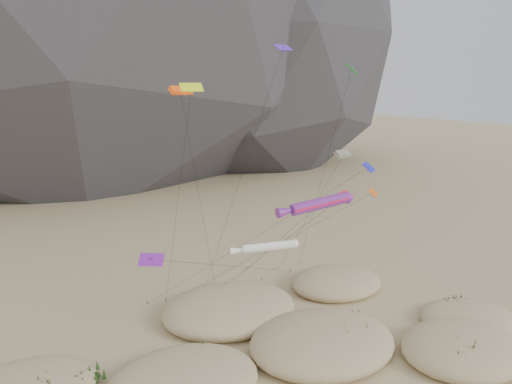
% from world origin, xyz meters
% --- Properties ---
extents(ground, '(500.00, 500.00, 0.00)m').
position_xyz_m(ground, '(0.00, 0.00, 0.00)').
color(ground, '#CCB789').
rests_on(ground, ground).
extents(dunes, '(53.12, 37.08, 3.52)m').
position_xyz_m(dunes, '(-2.30, 4.31, 0.68)').
color(dunes, '#CCB789').
rests_on(dunes, ground).
extents(dune_grass, '(44.38, 30.65, 1.49)m').
position_xyz_m(dune_grass, '(-1.25, 4.63, 0.82)').
color(dune_grass, black).
rests_on(dune_grass, ground).
extents(kite_stakes, '(22.37, 4.35, 0.30)m').
position_xyz_m(kite_stakes, '(1.86, 22.57, 0.15)').
color(kite_stakes, '#3F2D1E').
rests_on(kite_stakes, ground).
extents(rainbow_tube_kite, '(8.36, 15.56, 14.48)m').
position_xyz_m(rainbow_tube_kite, '(2.65, 7.24, 13.55)').
color(rainbow_tube_kite, '#E31747').
rests_on(rainbow_tube_kite, ground).
extents(white_tube_kite, '(6.58, 19.73, 10.91)m').
position_xyz_m(white_tube_kite, '(-3.15, 7.32, 10.27)').
color(white_tube_kite, white).
rests_on(white_tube_kite, ground).
extents(orange_parafoil, '(8.63, 9.05, 24.66)m').
position_xyz_m(orange_parafoil, '(-7.80, 14.82, 23.86)').
color(orange_parafoil, '#FF510D').
rests_on(orange_parafoil, ground).
extents(multi_parafoil, '(2.98, 15.03, 18.25)m').
position_xyz_m(multi_parafoil, '(7.27, 9.24, 17.57)').
color(multi_parafoil, red).
rests_on(multi_parafoil, ground).
extents(delta_kites, '(29.78, 17.09, 28.41)m').
position_xyz_m(delta_kites, '(3.09, 10.77, 18.39)').
color(delta_kites, '#1716C0').
rests_on(delta_kites, ground).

